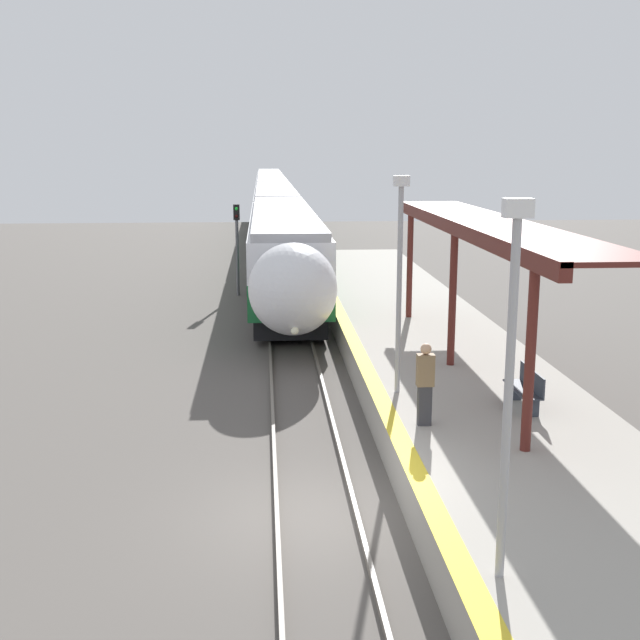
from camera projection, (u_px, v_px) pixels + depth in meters
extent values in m
plane|color=#56514C|center=(316.00, 516.00, 14.63)|extent=(120.00, 120.00, 0.00)
cube|color=slate|center=(277.00, 513.00, 14.56)|extent=(0.08, 90.00, 0.15)
cube|color=slate|center=(356.00, 511.00, 14.66)|extent=(0.08, 90.00, 0.15)
cube|color=black|center=(284.00, 284.00, 35.91)|extent=(2.53, 18.42, 0.80)
cube|color=#196633|center=(283.00, 265.00, 35.73)|extent=(2.88, 20.02, 0.91)
cube|color=#196633|center=(283.00, 251.00, 35.61)|extent=(2.89, 20.02, 0.31)
cube|color=silver|center=(283.00, 232.00, 35.43)|extent=(2.88, 20.02, 1.38)
cube|color=black|center=(283.00, 234.00, 35.44)|extent=(2.90, 18.42, 0.76)
cube|color=#9E9EA3|center=(283.00, 213.00, 35.25)|extent=(2.59, 20.02, 0.30)
cylinder|color=black|center=(269.00, 322.00, 28.77)|extent=(0.12, 0.96, 0.96)
cylinder|color=black|center=(309.00, 321.00, 28.87)|extent=(0.12, 0.96, 0.96)
cylinder|color=black|center=(269.00, 310.00, 30.91)|extent=(0.12, 0.96, 0.96)
cylinder|color=black|center=(306.00, 309.00, 31.01)|extent=(0.12, 0.96, 0.96)
cylinder|color=black|center=(267.00, 270.00, 40.87)|extent=(0.12, 0.96, 0.96)
cylinder|color=black|center=(295.00, 270.00, 40.97)|extent=(0.12, 0.96, 0.96)
cylinder|color=black|center=(267.00, 264.00, 43.02)|extent=(0.12, 0.96, 0.96)
cylinder|color=black|center=(293.00, 264.00, 43.12)|extent=(0.12, 0.96, 0.96)
ellipsoid|color=silver|center=(293.00, 289.00, 24.73)|extent=(2.76, 3.28, 2.85)
ellipsoid|color=black|center=(293.00, 276.00, 24.23)|extent=(2.01, 1.91, 1.45)
sphere|color=#F9F4CC|center=(295.00, 331.00, 23.75)|extent=(0.24, 0.24, 0.24)
cube|color=black|center=(276.00, 235.00, 56.21)|extent=(2.53, 18.42, 0.80)
cube|color=#196633|center=(276.00, 223.00, 56.04)|extent=(2.88, 20.02, 0.91)
cube|color=#196633|center=(275.00, 214.00, 55.91)|extent=(2.89, 20.02, 0.31)
cube|color=silver|center=(275.00, 202.00, 55.73)|extent=(2.88, 20.02, 1.38)
cube|color=black|center=(275.00, 203.00, 55.74)|extent=(2.90, 18.42, 0.76)
cube|color=#9E9EA3|center=(275.00, 190.00, 55.55)|extent=(2.59, 20.02, 0.30)
cylinder|color=black|center=(266.00, 250.00, 49.07)|extent=(0.12, 0.96, 0.96)
cylinder|color=black|center=(289.00, 250.00, 49.17)|extent=(0.12, 0.96, 0.96)
cylinder|color=black|center=(266.00, 246.00, 51.22)|extent=(0.12, 0.96, 0.96)
cylinder|color=black|center=(288.00, 246.00, 51.32)|extent=(0.12, 0.96, 0.96)
cylinder|color=black|center=(265.00, 230.00, 61.17)|extent=(0.12, 0.96, 0.96)
cylinder|color=black|center=(284.00, 230.00, 61.27)|extent=(0.12, 0.96, 0.96)
cylinder|color=black|center=(265.00, 227.00, 63.32)|extent=(0.12, 0.96, 0.96)
cylinder|color=black|center=(283.00, 227.00, 63.42)|extent=(0.12, 0.96, 0.96)
cube|color=black|center=(272.00, 212.00, 76.52)|extent=(2.53, 18.42, 0.80)
cube|color=#196633|center=(272.00, 203.00, 76.34)|extent=(2.88, 20.02, 0.91)
cube|color=#196633|center=(272.00, 197.00, 76.21)|extent=(2.89, 20.02, 0.31)
cube|color=silver|center=(272.00, 188.00, 76.03)|extent=(2.88, 20.02, 1.38)
cube|color=black|center=(272.00, 188.00, 76.05)|extent=(2.90, 18.42, 0.76)
cube|color=#9E9EA3|center=(271.00, 179.00, 75.86)|extent=(2.59, 20.02, 0.30)
cylinder|color=black|center=(265.00, 220.00, 69.37)|extent=(0.12, 0.96, 0.96)
cylinder|color=black|center=(281.00, 220.00, 69.47)|extent=(0.12, 0.96, 0.96)
cylinder|color=black|center=(265.00, 218.00, 71.52)|extent=(0.12, 0.96, 0.96)
cylinder|color=black|center=(281.00, 218.00, 71.62)|extent=(0.12, 0.96, 0.96)
cylinder|color=black|center=(264.00, 210.00, 81.47)|extent=(0.12, 0.96, 0.96)
cylinder|color=black|center=(278.00, 209.00, 81.58)|extent=(0.12, 0.96, 0.96)
cylinder|color=black|center=(264.00, 208.00, 83.62)|extent=(0.12, 0.96, 0.96)
cylinder|color=black|center=(278.00, 208.00, 83.72)|extent=(0.12, 0.96, 0.96)
cube|color=black|center=(270.00, 199.00, 96.82)|extent=(2.53, 18.42, 0.80)
cube|color=#196633|center=(270.00, 192.00, 96.64)|extent=(2.88, 20.02, 0.91)
cube|color=#196633|center=(270.00, 186.00, 96.51)|extent=(2.89, 20.02, 0.31)
cube|color=silver|center=(269.00, 179.00, 96.33)|extent=(2.88, 20.02, 1.38)
cube|color=black|center=(269.00, 180.00, 96.35)|extent=(2.90, 18.42, 0.76)
cube|color=#9E9EA3|center=(269.00, 172.00, 96.16)|extent=(2.59, 20.02, 0.30)
cylinder|color=black|center=(264.00, 204.00, 89.67)|extent=(0.12, 0.96, 0.96)
cylinder|color=black|center=(277.00, 204.00, 89.77)|extent=(0.12, 0.96, 0.96)
cylinder|color=black|center=(264.00, 203.00, 91.82)|extent=(0.12, 0.96, 0.96)
cylinder|color=black|center=(276.00, 203.00, 91.92)|extent=(0.12, 0.96, 0.96)
cylinder|color=black|center=(264.00, 197.00, 101.78)|extent=(0.12, 0.96, 0.96)
cylinder|color=black|center=(275.00, 197.00, 101.88)|extent=(0.12, 0.96, 0.96)
cylinder|color=black|center=(264.00, 196.00, 103.92)|extent=(0.12, 0.96, 0.96)
cylinder|color=black|center=(275.00, 196.00, 104.02)|extent=(0.12, 0.96, 0.96)
cube|color=#9E998E|center=(541.00, 487.00, 14.82)|extent=(5.18, 64.00, 0.88)
cube|color=yellow|center=(414.00, 468.00, 14.57)|extent=(0.40, 64.00, 0.01)
cube|color=#2D333D|center=(531.00, 408.00, 17.30)|extent=(0.36, 0.06, 0.42)
cube|color=#2D333D|center=(514.00, 391.00, 18.46)|extent=(0.36, 0.06, 0.42)
cube|color=#2D333D|center=(523.00, 389.00, 17.83)|extent=(0.44, 1.58, 0.03)
cube|color=#2D333D|center=(532.00, 379.00, 17.80)|extent=(0.04, 1.58, 0.44)
cube|color=#333338|center=(424.00, 405.00, 16.76)|extent=(0.28, 0.20, 0.85)
cube|color=#7F6647|center=(425.00, 370.00, 16.60)|extent=(0.36, 0.22, 0.67)
sphere|color=tan|center=(426.00, 349.00, 16.51)|extent=(0.23, 0.23, 0.23)
cylinder|color=#59595E|center=(237.00, 258.00, 36.27)|extent=(0.14, 0.14, 3.43)
cube|color=black|center=(236.00, 212.00, 35.83)|extent=(0.28, 0.20, 0.70)
sphere|color=#1ED833|center=(236.00, 209.00, 35.69)|extent=(0.14, 0.14, 0.14)
sphere|color=#330A0A|center=(236.00, 216.00, 35.76)|extent=(0.14, 0.14, 0.14)
cylinder|color=#9E9EA3|center=(508.00, 405.00, 10.39)|extent=(0.12, 0.12, 4.85)
cube|color=silver|center=(518.00, 208.00, 9.86)|extent=(0.36, 0.20, 0.24)
cylinder|color=#9E9EA3|center=(399.00, 292.00, 18.61)|extent=(0.12, 0.12, 4.85)
cube|color=silver|center=(401.00, 181.00, 18.07)|extent=(0.36, 0.20, 0.24)
cylinder|color=#511E19|center=(530.00, 360.00, 15.05)|extent=(0.20, 0.20, 3.59)
cylinder|color=#511E19|center=(453.00, 299.00, 21.16)|extent=(0.20, 0.20, 3.59)
cylinder|color=#511E19|center=(410.00, 265.00, 27.26)|extent=(0.20, 0.20, 3.59)
cube|color=#511E19|center=(455.00, 227.00, 20.76)|extent=(0.24, 15.52, 0.36)
cube|color=#511E19|center=(489.00, 223.00, 20.80)|extent=(2.00, 15.52, 0.10)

